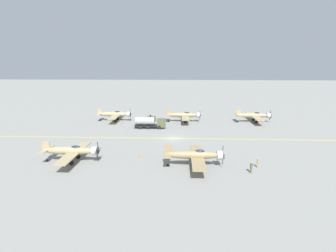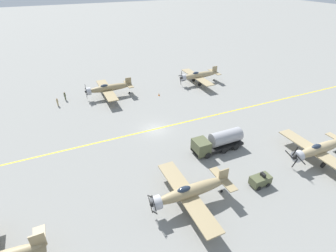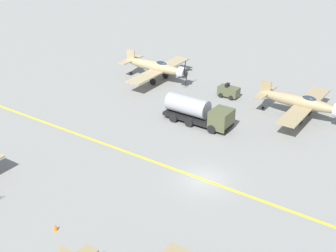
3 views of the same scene
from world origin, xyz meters
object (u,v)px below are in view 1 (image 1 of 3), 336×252
Objects in this scene: traffic_cone at (139,156)px; ground_crew_inspecting at (258,162)px; airplane_near_right at (72,151)px; airplane_near_left at (115,114)px; airplane_mid_left at (184,115)px; airplane_far_left at (254,115)px; fuel_tanker at (150,122)px; tow_tractor at (151,118)px; airplane_mid_right at (195,155)px; ground_crew_walking at (251,167)px.

ground_crew_inspecting is at bearing 79.20° from traffic_cone.
airplane_near_right is at bearing -76.85° from traffic_cone.
ground_crew_inspecting is 3.03× the size of traffic_cone.
ground_crew_inspecting is (33.88, 31.98, -1.10)m from airplane_near_left.
airplane_near_right reaches higher than airplane_mid_left.
airplane_far_left is 1.50× the size of fuel_tanker.
airplane_near_left is at bearing -103.63° from airplane_mid_left.
airplane_mid_left is at bearing 84.62° from tow_tractor.
airplane_near_right is at bearing -102.14° from airplane_mid_right.
airplane_mid_left is 11.90m from fuel_tanker.
airplane_mid_left is 1.00× the size of airplane_mid_right.
airplane_mid_left is 20.12m from airplane_far_left.
airplane_mid_right is at bearing -90.31° from ground_crew_inspecting.
airplane_mid_left is 37.12m from ground_crew_walking.
ground_crew_inspecting is (33.88, -8.49, -1.10)m from airplane_far_left.
airplane_near_left is 6.61× the size of ground_crew_walking.
airplane_mid_right reaches higher than ground_crew_walking.
fuel_tanker is 33.08m from ground_crew_inspecting.
airplane_far_left is 4.62× the size of tow_tractor.
airplane_mid_left is 35.51m from ground_crew_inspecting.
airplane_mid_left is 7.20× the size of ground_crew_inspecting.
ground_crew_walking is 3.30× the size of traffic_cone.
fuel_tanker is 4.40× the size of ground_crew_walking.
airplane_near_right is 34.76m from tow_tractor.
airplane_mid_left is 6.61× the size of ground_crew_walking.
airplane_mid_right is 7.20× the size of ground_crew_inspecting.
airplane_near_left is 7.20× the size of ground_crew_inspecting.
traffic_cone is (21.94, 0.33, -1.24)m from fuel_tanker.
ground_crew_walking reaches higher than traffic_cone.
fuel_tanker is 33.87m from ground_crew_walking.
airplane_mid_left is 9.82m from tow_tractor.
airplane_near_left is at bearing -174.54° from airplane_near_right.
ground_crew_walking is (36.09, 30.31, -1.02)m from airplane_near_left.
airplane_far_left is 7.20× the size of ground_crew_inspecting.
airplane_near_right reaches higher than traffic_cone.
airplane_near_right is 1.00× the size of airplane_near_left.
ground_crew_walking is (28.03, 19.01, -0.52)m from fuel_tanker.
airplane_mid_right is 9.00m from ground_crew_walking.
airplane_near_left reaches higher than tow_tractor.
ground_crew_inspecting is at bearing 92.48° from airplane_near_right.
airplane_mid_right reaches higher than fuel_tanker.
tow_tractor is at bearing 100.89° from airplane_near_left.
ground_crew_inspecting is 20.73m from traffic_cone.
ground_crew_walking is at bearing 66.39° from airplane_mid_right.
fuel_tanker is 14.55× the size of traffic_cone.
airplane_far_left is 6.61× the size of ground_crew_walking.
tow_tractor is 30.58m from traffic_cone.
fuel_tanker is (-24.56, 10.90, -0.50)m from airplane_near_right.
airplane_mid_left reaches higher than fuel_tanker.
fuel_tanker is 21.97m from traffic_cone.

